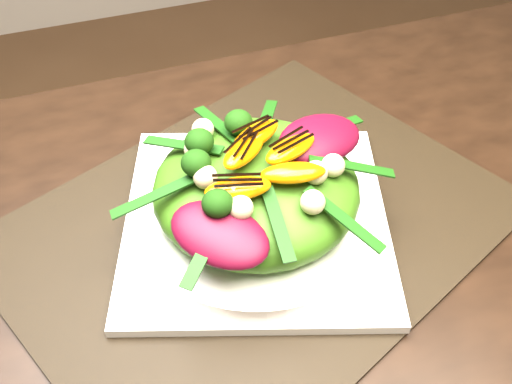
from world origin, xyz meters
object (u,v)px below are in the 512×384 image
object	(u,v)px
plate_base	(256,219)
salad_bowl	(256,210)
placemat	(256,224)
orange_segment	(241,135)
lettuce_mound	(256,188)

from	to	relation	value
plate_base	salad_bowl	xyz separation A→B (m)	(0.00, 0.00, 0.01)
placemat	plate_base	bearing A→B (deg)	0.00
plate_base	salad_bowl	world-z (taller)	salad_bowl
plate_base	orange_segment	world-z (taller)	orange_segment
lettuce_mound	placemat	bearing A→B (deg)	0.00
plate_base	orange_segment	xyz separation A→B (m)	(-0.00, 0.03, 0.08)
salad_bowl	orange_segment	bearing A→B (deg)	94.79
placemat	salad_bowl	bearing A→B (deg)	0.00
placemat	lettuce_mound	bearing A→B (deg)	0.00
placemat	plate_base	size ratio (longest dim) A/B	1.84
placemat	lettuce_mound	distance (m)	0.05
placemat	orange_segment	world-z (taller)	orange_segment
placemat	salad_bowl	world-z (taller)	salad_bowl
salad_bowl	placemat	bearing A→B (deg)	0.00
salad_bowl	orange_segment	world-z (taller)	orange_segment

